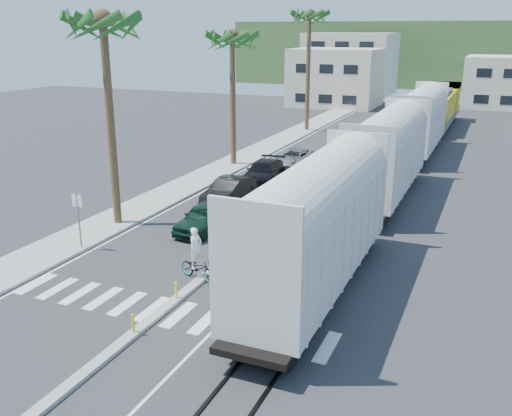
{
  "coord_description": "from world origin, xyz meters",
  "views": [
    {
      "loc": [
        11.31,
        -19.12,
        10.65
      ],
      "look_at": [
        0.5,
        6.11,
        2.0
      ],
      "focal_mm": 40.0,
      "sensor_mm": 36.0,
      "label": 1
    }
  ],
  "objects": [
    {
      "name": "cyclist",
      "position": [
        -0.21,
        1.23,
        0.76
      ],
      "size": [
        1.73,
        2.39,
        2.41
      ],
      "rotation": [
        0.0,
        0.0,
        1.31
      ],
      "color": "#9EA0A5",
      "rests_on": "ground"
    },
    {
      "name": "crosswalk",
      "position": [
        0.0,
        -2.0,
        0.01
      ],
      "size": [
        14.0,
        2.2,
        0.01
      ],
      "primitive_type": "cube",
      "color": "silver",
      "rests_on": "ground"
    },
    {
      "name": "ground",
      "position": [
        0.0,
        0.0,
        0.0
      ],
      "size": [
        140.0,
        140.0,
        0.0
      ],
      "primitive_type": "plane",
      "color": "#28282B",
      "rests_on": "ground"
    },
    {
      "name": "car_third",
      "position": [
        -3.96,
        17.87,
        0.77
      ],
      "size": [
        2.99,
        5.65,
        1.54
      ],
      "primitive_type": "imported",
      "rotation": [
        0.0,
        0.0,
        0.08
      ],
      "color": "black",
      "rests_on": "ground"
    },
    {
      "name": "car_second",
      "position": [
        -4.01,
        12.28,
        0.8
      ],
      "size": [
        2.16,
        5.04,
        1.61
      ],
      "primitive_type": "imported",
      "rotation": [
        0.0,
        0.0,
        -0.05
      ],
      "color": "black",
      "rests_on": "ground"
    },
    {
      "name": "lane_markings",
      "position": [
        -2.15,
        25.0,
        0.0
      ],
      "size": [
        9.42,
        90.0,
        0.01
      ],
      "color": "silver",
      "rests_on": "ground"
    },
    {
      "name": "hillside",
      "position": [
        0.0,
        100.0,
        6.0
      ],
      "size": [
        80.0,
        20.0,
        12.0
      ],
      "primitive_type": "cube",
      "color": "#385628",
      "rests_on": "ground"
    },
    {
      "name": "freight_train",
      "position": [
        5.0,
        22.59,
        2.91
      ],
      "size": [
        3.0,
        60.94,
        5.85
      ],
      "color": "beige",
      "rests_on": "ground"
    },
    {
      "name": "palm_trees",
      "position": [
        -8.1,
        22.7,
        10.81
      ],
      "size": [
        3.5,
        37.2,
        13.75
      ],
      "color": "brown",
      "rests_on": "ground"
    },
    {
      "name": "buildings",
      "position": [
        -6.41,
        71.66,
        4.36
      ],
      "size": [
        38.0,
        27.0,
        10.0
      ],
      "color": "beige",
      "rests_on": "ground"
    },
    {
      "name": "sidewalk",
      "position": [
        -8.5,
        25.0,
        0.07
      ],
      "size": [
        3.0,
        90.0,
        0.15
      ],
      "primitive_type": "cube",
      "color": "gray",
      "rests_on": "ground"
    },
    {
      "name": "street_sign",
      "position": [
        -7.3,
        2.0,
        1.97
      ],
      "size": [
        0.6,
        0.08,
        3.0
      ],
      "color": "slate",
      "rests_on": "ground"
    },
    {
      "name": "car_rear",
      "position": [
        -3.66,
        23.69,
        0.66
      ],
      "size": [
        2.71,
        4.99,
        1.32
      ],
      "primitive_type": "imported",
      "rotation": [
        0.0,
        0.0,
        -0.05
      ],
      "color": "#96999B",
      "rests_on": "ground"
    },
    {
      "name": "median",
      "position": [
        0.0,
        19.96,
        0.09
      ],
      "size": [
        0.45,
        60.0,
        0.85
      ],
      "color": "gray",
      "rests_on": "ground"
    },
    {
      "name": "car_lead",
      "position": [
        -2.98,
        7.03,
        0.78
      ],
      "size": [
        2.1,
        4.67,
        1.56
      ],
      "primitive_type": "imported",
      "rotation": [
        0.0,
        0.0,
        -0.03
      ],
      "color": "black",
      "rests_on": "ground"
    },
    {
      "name": "rails",
      "position": [
        5.0,
        28.0,
        0.03
      ],
      "size": [
        1.56,
        100.0,
        0.06
      ],
      "color": "black",
      "rests_on": "ground"
    }
  ]
}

